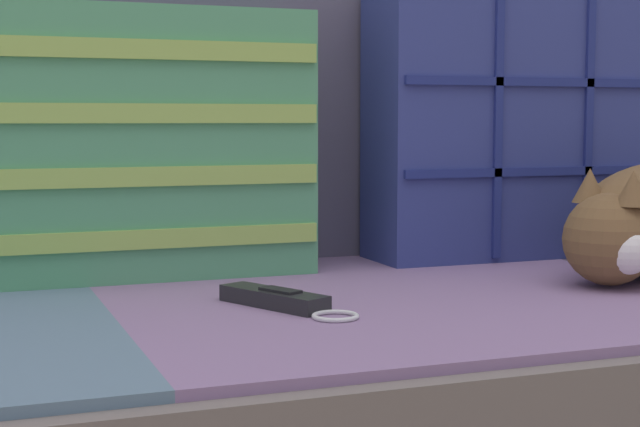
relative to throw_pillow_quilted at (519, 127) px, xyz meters
name	(u,v)px	position (x,y,z in m)	size (l,w,h in m)	color
sofa_backrest	(146,104)	(-0.53, 0.15, 0.03)	(2.11, 0.14, 0.45)	#514C60
throw_pillow_quilted	(519,127)	(0.00, 0.00, 0.00)	(0.46, 0.14, 0.38)	navy
throw_pillow_striped	(149,144)	(-0.55, 0.00, -0.02)	(0.42, 0.14, 0.34)	#4C9366
game_remote_far	(279,300)	(-0.47, -0.27, -0.18)	(0.12, 0.19, 0.02)	black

